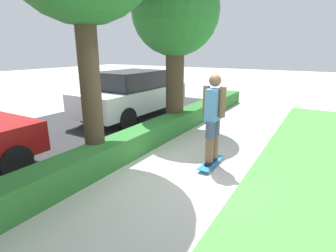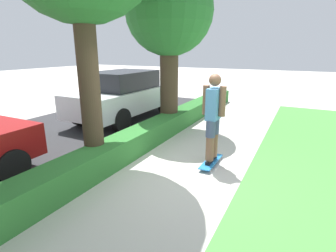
{
  "view_description": "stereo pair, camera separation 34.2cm",
  "coord_description": "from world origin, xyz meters",
  "px_view_note": "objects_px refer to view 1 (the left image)",
  "views": [
    {
      "loc": [
        -4.25,
        -2.11,
        2.35
      ],
      "look_at": [
        0.22,
        0.6,
        0.83
      ],
      "focal_mm": 28.0,
      "sensor_mm": 36.0,
      "label": 1
    },
    {
      "loc": [
        -4.42,
        -1.81,
        2.35
      ],
      "look_at": [
        0.22,
        0.6,
        0.83
      ],
      "focal_mm": 28.0,
      "sensor_mm": 36.0,
      "label": 2
    }
  ],
  "objects_px": {
    "tree_far": "(175,15)",
    "parked_car_middle": "(133,94)",
    "skateboard": "(211,163)",
    "skater_person": "(213,117)"
  },
  "relations": [
    {
      "from": "tree_far",
      "to": "parked_car_middle",
      "type": "relative_size",
      "value": 1.05
    },
    {
      "from": "skateboard",
      "to": "parked_car_middle",
      "type": "bearing_deg",
      "value": 59.2
    },
    {
      "from": "skateboard",
      "to": "tree_far",
      "type": "height_order",
      "value": "tree_far"
    },
    {
      "from": "skater_person",
      "to": "parked_car_middle",
      "type": "relative_size",
      "value": 0.41
    },
    {
      "from": "skateboard",
      "to": "skater_person",
      "type": "distance_m",
      "value": 0.99
    },
    {
      "from": "parked_car_middle",
      "to": "tree_far",
      "type": "bearing_deg",
      "value": -99.55
    },
    {
      "from": "parked_car_middle",
      "to": "skateboard",
      "type": "bearing_deg",
      "value": -120.1
    },
    {
      "from": "skateboard",
      "to": "tree_far",
      "type": "distance_m",
      "value": 4.3
    },
    {
      "from": "skater_person",
      "to": "parked_car_middle",
      "type": "distance_m",
      "value": 4.57
    },
    {
      "from": "skateboard",
      "to": "skater_person",
      "type": "bearing_deg",
      "value": 0.0
    }
  ]
}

